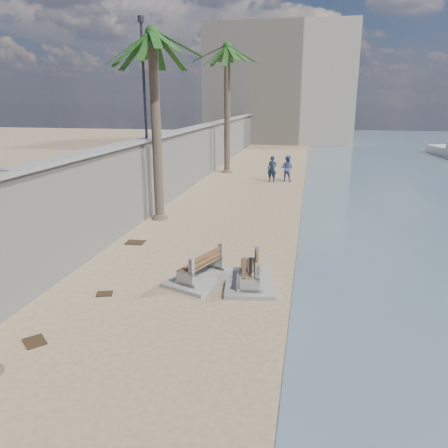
{
  "coord_description": "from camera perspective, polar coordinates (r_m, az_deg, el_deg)",
  "views": [
    {
      "loc": [
        2.31,
        -7.14,
        5.34
      ],
      "look_at": [
        -0.5,
        7.0,
        1.2
      ],
      "focal_mm": 35.0,
      "sensor_mm": 36.0,
      "label": 1
    }
  ],
  "objects": [
    {
      "name": "ground_plane",
      "position": [
        9.21,
        -5.79,
        -19.5
      ],
      "size": [
        140.0,
        140.0,
        0.0
      ],
      "primitive_type": "plane",
      "color": "tan"
    },
    {
      "name": "seawall",
      "position": [
        28.39,
        -4.24,
        8.71
      ],
      "size": [
        0.45,
        70.0,
        3.5
      ],
      "primitive_type": "cube",
      "color": "gray",
      "rests_on": "ground_plane"
    },
    {
      "name": "person_a",
      "position": [
        29.35,
        6.3,
        7.4
      ],
      "size": [
        0.79,
        0.6,
        1.98
      ],
      "primitive_type": "imported",
      "rotation": [
        0.0,
        0.0,
        -0.18
      ],
      "color": "#15253A",
      "rests_on": "ground_plane"
    },
    {
      "name": "debris_c",
      "position": [
        17.18,
        -11.53,
        -2.37
      ],
      "size": [
        0.74,
        0.6,
        0.03
      ],
      "primitive_type": "cube",
      "rotation": [
        0.0,
        0.0,
        3.19
      ],
      "color": "#382616",
      "rests_on": "ground_plane"
    },
    {
      "name": "bench_far",
      "position": [
        13.02,
        3.39,
        -6.36
      ],
      "size": [
        1.71,
        2.28,
        0.88
      ],
      "color": "gray",
      "rests_on": "ground_plane"
    },
    {
      "name": "bench_near",
      "position": [
        13.33,
        -2.99,
        -5.76
      ],
      "size": [
        2.15,
        2.56,
        0.91
      ],
      "color": "gray",
      "rests_on": "ground_plane"
    },
    {
      "name": "debris_d",
      "position": [
        12.99,
        -15.34,
        -8.78
      ],
      "size": [
        0.52,
        0.47,
        0.03
      ],
      "primitive_type": "cube",
      "rotation": [
        0.0,
        0.0,
        3.44
      ],
      "color": "#382616",
      "rests_on": "ground_plane"
    },
    {
      "name": "person_b",
      "position": [
        29.71,
        8.24,
        7.38
      ],
      "size": [
        1.11,
        0.97,
        1.93
      ],
      "primitive_type": "imported",
      "rotation": [
        0.0,
        0.0,
        2.83
      ],
      "color": "#475793",
      "rests_on": "ground_plane"
    },
    {
      "name": "end_building",
      "position": [
        59.32,
        7.43,
        17.49
      ],
      "size": [
        18.0,
        12.0,
        14.0
      ],
      "primitive_type": "cube",
      "color": "#B7AA93",
      "rests_on": "ground_plane"
    },
    {
      "name": "wall_cap",
      "position": [
        28.21,
        -4.31,
        12.34
      ],
      "size": [
        0.8,
        70.0,
        0.12
      ],
      "primitive_type": "cube",
      "color": "gray",
      "rests_on": "seawall"
    },
    {
      "name": "palm_mid",
      "position": [
        19.86,
        -9.35,
        23.14
      ],
      "size": [
        5.0,
        5.0,
        8.89
      ],
      "color": "brown",
      "rests_on": "ground_plane"
    },
    {
      "name": "palm_back",
      "position": [
        32.84,
        0.43,
        21.94
      ],
      "size": [
        5.0,
        5.0,
        9.79
      ],
      "color": "brown",
      "rests_on": "ground_plane"
    },
    {
      "name": "debris_b",
      "position": [
        11.17,
        -23.49,
        -13.9
      ],
      "size": [
        0.69,
        0.69,
        0.03
      ],
      "primitive_type": "cube",
      "rotation": [
        0.0,
        0.0,
        2.41
      ],
      "color": "#382616",
      "rests_on": "ground_plane"
    },
    {
      "name": "streetlight",
      "position": [
        20.56,
        -10.5,
        19.41
      ],
      "size": [
        0.28,
        0.28,
        5.12
      ],
      "color": "#2D2D33",
      "rests_on": "wall_cap"
    }
  ]
}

